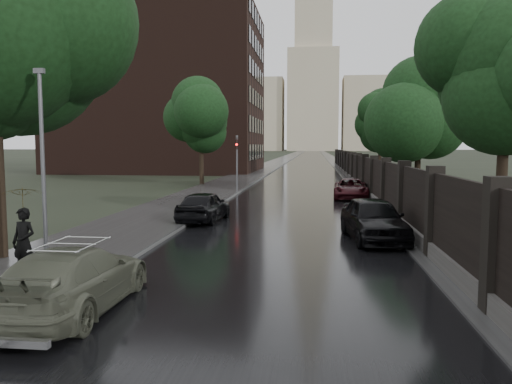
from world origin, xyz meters
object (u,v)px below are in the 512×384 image
object	(u,v)px
tree_right_a	(505,96)
pedestrian_umbrella	(22,205)
tree_right_b	(419,118)
hatchback_left	(204,206)
tree_left_far	(201,121)
volga_sedan	(73,279)
car_right_near	(374,219)
tree_right_c	(380,128)
traffic_light	(237,158)
car_right_far	(351,189)
lamp_post	(43,171)

from	to	relation	value
tree_right_a	pedestrian_umbrella	world-z (taller)	tree_right_a
tree_right_b	hatchback_left	bearing A→B (deg)	-135.56
tree_left_far	tree_right_b	distance (m)	17.45
volga_sedan	car_right_near	size ratio (longest dim) A/B	1.02
volga_sedan	pedestrian_umbrella	distance (m)	3.03
tree_right_a	pedestrian_umbrella	size ratio (longest dim) A/B	2.70
tree_right_c	traffic_light	bearing A→B (deg)	-128.18
traffic_light	pedestrian_umbrella	world-z (taller)	traffic_light
tree_right_c	tree_left_far	bearing A→B (deg)	-147.17
tree_right_c	tree_right_b	bearing A→B (deg)	-90.00
tree_right_c	car_right_far	world-z (taller)	tree_right_c
pedestrian_umbrella	car_right_far	bearing A→B (deg)	76.23
tree_left_far	lamp_post	distance (m)	28.73
tree_right_b	volga_sedan	xyz separation A→B (m)	(-11.10, -22.70, -4.30)
traffic_light	car_right_far	size ratio (longest dim) A/B	0.90
lamp_post	car_right_far	bearing A→B (deg)	66.06
tree_right_a	tree_right_c	xyz separation A→B (m)	(0.00, 32.00, 0.00)
traffic_light	car_right_near	world-z (taller)	traffic_light
traffic_light	car_right_far	distance (m)	8.71
tree_left_far	tree_right_b	world-z (taller)	tree_left_far
tree_right_b	pedestrian_umbrella	xyz separation A→B (m)	(-13.22, -20.91, -3.06)
car_right_near	car_right_far	world-z (taller)	car_right_near
pedestrian_umbrella	tree_right_b	bearing A→B (deg)	68.19
car_right_far	car_right_near	bearing A→B (deg)	-87.90
volga_sedan	hatchback_left	bearing A→B (deg)	-90.64
tree_left_far	tree_right_a	xyz separation A→B (m)	(15.50, -22.00, -0.29)
traffic_light	hatchback_left	distance (m)	14.00
tree_right_b	traffic_light	world-z (taller)	tree_right_b
tree_right_a	hatchback_left	bearing A→B (deg)	164.32
tree_right_c	lamp_post	size ratio (longest dim) A/B	1.37
pedestrian_umbrella	car_right_near	bearing A→B (deg)	46.34
tree_left_far	pedestrian_umbrella	xyz separation A→B (m)	(2.28, -28.91, -3.36)
tree_left_far	car_right_near	bearing A→B (deg)	-63.57
tree_left_far	tree_right_a	size ratio (longest dim) A/B	1.05
tree_right_b	hatchback_left	xyz separation A→B (m)	(-11.10, -10.88, -4.28)
lamp_post	pedestrian_umbrella	world-z (taller)	lamp_post
volga_sedan	tree_right_c	bearing A→B (deg)	-105.89
traffic_light	hatchback_left	world-z (taller)	traffic_light
volga_sedan	pedestrian_umbrella	size ratio (longest dim) A/B	1.74
hatchback_left	pedestrian_umbrella	size ratio (longest dim) A/B	1.52
tree_right_a	lamp_post	bearing A→B (deg)	-153.26
volga_sedan	car_right_near	world-z (taller)	car_right_near
lamp_post	pedestrian_umbrella	xyz separation A→B (m)	(-0.32, -0.41, -0.79)
tree_right_c	volga_sedan	bearing A→B (deg)	-105.26
tree_right_a	tree_right_b	bearing A→B (deg)	90.00
lamp_post	hatchback_left	world-z (taller)	lamp_post
tree_right_c	hatchback_left	distance (m)	31.24
lamp_post	tree_left_far	bearing A→B (deg)	95.21
tree_left_far	car_right_near	size ratio (longest dim) A/B	1.66
traffic_light	tree_right_c	bearing A→B (deg)	51.82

